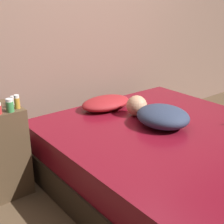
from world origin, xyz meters
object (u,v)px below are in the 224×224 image
(bottle_white, at_px, (13,101))
(person_lying, at_px, (158,114))
(bottle_green, at_px, (10,105))
(pillow, at_px, (106,103))
(bottle_amber, at_px, (17,102))

(bottle_white, bearing_deg, person_lying, -29.74)
(bottle_green, bearing_deg, pillow, 7.66)
(pillow, height_order, bottle_white, bottle_white)
(person_lying, distance_m, bottle_green, 1.18)
(person_lying, xyz_separation_m, bottle_white, (-1.01, 0.57, 0.18))
(pillow, bearing_deg, bottle_white, 179.54)
(pillow, bearing_deg, bottle_green, -172.34)
(bottle_amber, bearing_deg, bottle_white, 87.27)
(person_lying, xyz_separation_m, bottle_amber, (-1.01, 0.47, 0.20))
(person_lying, relative_size, bottle_amber, 6.11)
(pillow, xyz_separation_m, bottle_green, (-0.96, -0.13, 0.22))
(bottle_white, relative_size, bottle_amber, 0.66)
(bottle_amber, bearing_deg, bottle_green, -152.46)
(bottle_green, height_order, bottle_white, bottle_green)
(person_lying, bearing_deg, bottle_amber, 153.20)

